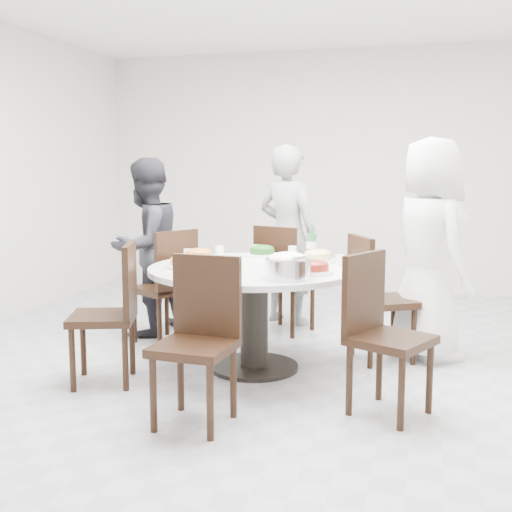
% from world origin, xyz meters
% --- Properties ---
extents(floor, '(6.00, 6.00, 0.01)m').
position_xyz_m(floor, '(0.00, 0.00, 0.00)').
color(floor, '#ACACB1').
rests_on(floor, ground).
extents(wall_back, '(6.00, 0.01, 2.80)m').
position_xyz_m(wall_back, '(0.00, 3.00, 1.40)').
color(wall_back, silver).
rests_on(wall_back, ground).
extents(wall_front, '(6.00, 0.01, 2.80)m').
position_xyz_m(wall_front, '(0.00, -3.00, 1.40)').
color(wall_front, silver).
rests_on(wall_front, ground).
extents(dining_table, '(1.50, 1.50, 0.75)m').
position_xyz_m(dining_table, '(-0.30, -0.25, 0.38)').
color(dining_table, white).
rests_on(dining_table, floor).
extents(chair_ne, '(0.57, 0.57, 0.95)m').
position_xyz_m(chair_ne, '(0.58, 0.21, 0.47)').
color(chair_ne, black).
rests_on(chair_ne, floor).
extents(chair_n, '(0.54, 0.54, 0.95)m').
position_xyz_m(chair_n, '(-0.31, 0.85, 0.47)').
color(chair_n, black).
rests_on(chair_n, floor).
extents(chair_nw, '(0.57, 0.57, 0.95)m').
position_xyz_m(chair_nw, '(-1.21, 0.23, 0.47)').
color(chair_nw, black).
rests_on(chair_nw, floor).
extents(chair_sw, '(0.53, 0.53, 0.95)m').
position_xyz_m(chair_sw, '(-1.20, -0.81, 0.47)').
color(chair_sw, black).
rests_on(chair_sw, floor).
extents(chair_s, '(0.45, 0.45, 0.95)m').
position_xyz_m(chair_s, '(-0.36, -1.32, 0.47)').
color(chair_s, black).
rests_on(chair_s, floor).
extents(chair_se, '(0.56, 0.56, 0.95)m').
position_xyz_m(chair_se, '(0.70, -0.87, 0.47)').
color(chair_se, black).
rests_on(chair_se, floor).
extents(diner_right, '(0.88, 0.98, 1.67)m').
position_xyz_m(diner_right, '(0.90, 0.38, 0.84)').
color(diner_right, silver).
rests_on(diner_right, floor).
extents(diner_middle, '(0.70, 0.58, 1.65)m').
position_xyz_m(diner_middle, '(-0.37, 1.19, 0.83)').
color(diner_middle, black).
rests_on(diner_middle, floor).
extents(diner_left, '(0.78, 0.88, 1.53)m').
position_xyz_m(diner_left, '(-1.46, 0.45, 0.76)').
color(diner_left, black).
rests_on(diner_left, floor).
extents(dish_greens, '(0.25, 0.25, 0.06)m').
position_xyz_m(dish_greens, '(-0.37, 0.25, 0.78)').
color(dish_greens, white).
rests_on(dish_greens, dining_table).
extents(dish_pale, '(0.26, 0.26, 0.07)m').
position_xyz_m(dish_pale, '(0.10, 0.08, 0.79)').
color(dish_pale, white).
rests_on(dish_pale, dining_table).
extents(dish_orange, '(0.25, 0.25, 0.07)m').
position_xyz_m(dish_orange, '(-0.78, -0.07, 0.78)').
color(dish_orange, white).
rests_on(dish_orange, dining_table).
extents(dish_redbrown, '(0.26, 0.26, 0.07)m').
position_xyz_m(dish_redbrown, '(0.16, -0.45, 0.78)').
color(dish_redbrown, white).
rests_on(dish_redbrown, dining_table).
extents(dish_tofu, '(0.29, 0.29, 0.08)m').
position_xyz_m(dish_tofu, '(-0.74, -0.42, 0.79)').
color(dish_tofu, white).
rests_on(dish_tofu, dining_table).
extents(rice_bowl, '(0.29, 0.29, 0.13)m').
position_xyz_m(rice_bowl, '(0.04, -0.66, 0.81)').
color(rice_bowl, silver).
rests_on(rice_bowl, dining_table).
extents(soup_bowl, '(0.23, 0.23, 0.07)m').
position_xyz_m(soup_bowl, '(-0.60, -0.67, 0.79)').
color(soup_bowl, white).
rests_on(soup_bowl, dining_table).
extents(beverage_bottle, '(0.07, 0.07, 0.25)m').
position_xyz_m(beverage_bottle, '(0.02, 0.23, 0.88)').
color(beverage_bottle, '#28653B').
rests_on(beverage_bottle, dining_table).
extents(tea_cups, '(0.07, 0.07, 0.08)m').
position_xyz_m(tea_cups, '(-0.32, 0.40, 0.79)').
color(tea_cups, white).
rests_on(tea_cups, dining_table).
extents(chopsticks, '(0.24, 0.04, 0.01)m').
position_xyz_m(chopsticks, '(-0.28, 0.41, 0.76)').
color(chopsticks, tan).
rests_on(chopsticks, dining_table).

